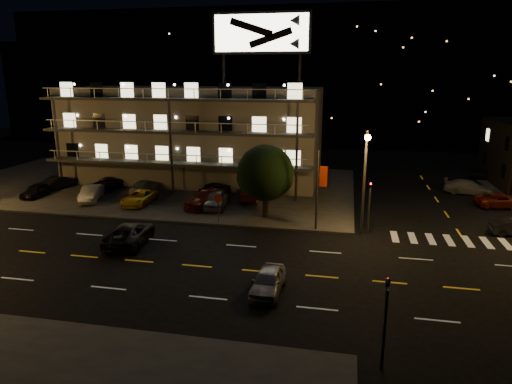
% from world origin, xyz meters
% --- Properties ---
extents(ground, '(140.00, 140.00, 0.00)m').
position_xyz_m(ground, '(0.00, 0.00, 0.00)').
color(ground, black).
rests_on(ground, ground).
extents(curb_nw, '(44.00, 24.00, 0.15)m').
position_xyz_m(curb_nw, '(-14.00, 20.00, 0.07)').
color(curb_nw, '#32322F').
rests_on(curb_nw, ground).
extents(motel, '(28.00, 13.80, 18.10)m').
position_xyz_m(motel, '(-9.94, 23.88, 5.34)').
color(motel, gray).
rests_on(motel, ground).
extents(hill_backdrop, '(120.00, 25.00, 24.00)m').
position_xyz_m(hill_backdrop, '(-5.94, 68.78, 11.55)').
color(hill_backdrop, black).
rests_on(hill_backdrop, ground).
extents(streetlight_nc, '(0.44, 1.92, 8.00)m').
position_xyz_m(streetlight_nc, '(8.50, 7.94, 4.96)').
color(streetlight_nc, '#2D2D30').
rests_on(streetlight_nc, ground).
extents(signal_nw, '(0.20, 0.27, 4.60)m').
position_xyz_m(signal_nw, '(9.00, 8.50, 2.57)').
color(signal_nw, '#2D2D30').
rests_on(signal_nw, ground).
extents(signal_sw, '(0.20, 0.27, 4.60)m').
position_xyz_m(signal_sw, '(9.00, -8.50, 2.57)').
color(signal_sw, '#2D2D30').
rests_on(signal_sw, ground).
extents(banner_north, '(0.83, 0.16, 6.40)m').
position_xyz_m(banner_north, '(5.09, 8.40, 3.43)').
color(banner_north, '#2D2D30').
rests_on(banner_north, ground).
extents(stop_sign, '(0.91, 0.11, 2.61)m').
position_xyz_m(stop_sign, '(-3.00, 8.57, 1.71)').
color(stop_sign, '#2D2D30').
rests_on(stop_sign, ground).
extents(tree, '(4.92, 4.74, 6.20)m').
position_xyz_m(tree, '(0.48, 10.77, 3.83)').
color(tree, black).
rests_on(tree, curb_nw).
extents(lot_car_0, '(1.66, 3.81, 1.28)m').
position_xyz_m(lot_car_0, '(-22.99, 12.68, 0.79)').
color(lot_car_0, black).
rests_on(lot_car_0, curb_nw).
extents(lot_car_1, '(2.67, 4.64, 1.45)m').
position_xyz_m(lot_car_1, '(-16.79, 12.39, 0.87)').
color(lot_car_1, gray).
rests_on(lot_car_1, curb_nw).
extents(lot_car_2, '(2.19, 4.66, 1.29)m').
position_xyz_m(lot_car_2, '(-11.72, 12.24, 0.79)').
color(lot_car_2, gold).
rests_on(lot_car_2, curb_nw).
extents(lot_car_3, '(3.74, 5.64, 1.52)m').
position_xyz_m(lot_car_3, '(-5.30, 12.85, 0.91)').
color(lot_car_3, '#60180D').
rests_on(lot_car_3, curb_nw).
extents(lot_car_4, '(2.37, 4.71, 1.54)m').
position_xyz_m(lot_car_4, '(-4.40, 12.62, 0.92)').
color(lot_car_4, gray).
rests_on(lot_car_4, curb_nw).
extents(lot_car_5, '(2.28, 4.13, 1.29)m').
position_xyz_m(lot_car_5, '(-22.80, 16.40, 0.80)').
color(lot_car_5, black).
rests_on(lot_car_5, curb_nw).
extents(lot_car_6, '(2.27, 4.62, 1.26)m').
position_xyz_m(lot_car_6, '(-17.37, 17.25, 0.78)').
color(lot_car_6, black).
rests_on(lot_car_6, curb_nw).
extents(lot_car_7, '(2.00, 4.66, 1.34)m').
position_xyz_m(lot_car_7, '(-12.98, 16.24, 0.82)').
color(lot_car_7, gray).
rests_on(lot_car_7, curb_nw).
extents(lot_car_8, '(2.97, 4.18, 1.32)m').
position_xyz_m(lot_car_8, '(-5.72, 16.98, 0.81)').
color(lot_car_8, black).
rests_on(lot_car_8, curb_nw).
extents(lot_car_9, '(1.85, 4.61, 1.49)m').
position_xyz_m(lot_car_9, '(-1.72, 15.69, 0.90)').
color(lot_car_9, '#60180D').
rests_on(lot_car_9, curb_nw).
extents(side_car_1, '(4.95, 2.85, 1.30)m').
position_xyz_m(side_car_1, '(21.40, 18.39, 0.65)').
color(side_car_1, '#60180D').
rests_on(side_car_1, ground).
extents(side_car_2, '(5.16, 2.94, 1.41)m').
position_xyz_m(side_car_2, '(19.62, 22.98, 0.70)').
color(side_car_2, gray).
rests_on(side_car_2, ground).
extents(side_car_3, '(4.35, 2.61, 1.39)m').
position_xyz_m(side_car_3, '(23.30, 29.88, 0.69)').
color(side_car_3, black).
rests_on(side_car_3, ground).
extents(road_car_east, '(1.72, 4.02, 1.35)m').
position_xyz_m(road_car_east, '(3.12, -2.63, 0.68)').
color(road_car_east, gray).
rests_on(road_car_east, ground).
extents(road_car_west, '(3.05, 5.62, 1.50)m').
position_xyz_m(road_car_west, '(-8.05, 2.86, 0.75)').
color(road_car_west, black).
rests_on(road_car_west, ground).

